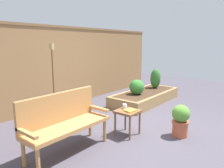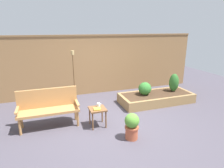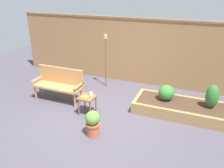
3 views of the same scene
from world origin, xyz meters
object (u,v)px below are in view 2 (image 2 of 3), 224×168
(book_on_table, at_px, (97,109))
(garden_bench, at_px, (48,105))
(cup_on_table, at_px, (99,105))
(potted_boxwood, at_px, (132,125))
(side_table, at_px, (97,111))
(tiki_torch, at_px, (73,67))
(shrub_far_corner, at_px, (174,83))
(shrub_near_bench, at_px, (145,89))

(book_on_table, bearing_deg, garden_bench, 167.68)
(cup_on_table, relative_size, book_on_table, 0.68)
(potted_boxwood, bearing_deg, side_table, 125.26)
(book_on_table, bearing_deg, side_table, 81.47)
(tiki_torch, bearing_deg, book_on_table, -82.09)
(side_table, relative_size, shrub_far_corner, 0.79)
(side_table, bearing_deg, potted_boxwood, -54.74)
(cup_on_table, relative_size, potted_boxwood, 0.19)
(cup_on_table, bearing_deg, shrub_near_bench, 25.70)
(shrub_far_corner, height_order, tiki_torch, tiki_torch)
(book_on_table, xyz_separation_m, potted_boxwood, (0.59, -0.73, -0.17))
(shrub_far_corner, bearing_deg, tiki_torch, 164.74)
(side_table, relative_size, book_on_table, 2.82)
(potted_boxwood, height_order, shrub_far_corner, shrub_far_corner)
(book_on_table, height_order, shrub_far_corner, shrub_far_corner)
(tiki_torch, bearing_deg, shrub_far_corner, -15.26)
(book_on_table, relative_size, potted_boxwood, 0.28)
(shrub_near_bench, bearing_deg, side_table, -152.28)
(cup_on_table, bearing_deg, book_on_table, -115.83)
(shrub_near_bench, bearing_deg, book_on_table, -151.02)
(garden_bench, xyz_separation_m, tiki_torch, (0.84, 1.40, 0.62))
(tiki_torch, bearing_deg, garden_bench, -121.08)
(garden_bench, distance_m, shrub_far_corner, 4.09)
(garden_bench, xyz_separation_m, book_on_table, (1.11, -0.50, -0.05))
(shrub_far_corner, bearing_deg, cup_on_table, -163.45)
(garden_bench, relative_size, shrub_near_bench, 3.48)
(side_table, relative_size, potted_boxwood, 0.80)
(garden_bench, relative_size, potted_boxwood, 2.40)
(potted_boxwood, bearing_deg, garden_bench, 143.98)
(cup_on_table, distance_m, tiki_torch, 1.88)
(book_on_table, relative_size, shrub_near_bench, 0.41)
(garden_bench, xyz_separation_m, potted_boxwood, (1.70, -1.23, -0.22))
(tiki_torch, bearing_deg, shrub_near_bench, -22.49)
(shrub_near_bench, xyz_separation_m, shrub_far_corner, (1.10, 0.00, 0.10))
(cup_on_table, xyz_separation_m, shrub_far_corner, (2.86, 0.85, 0.08))
(cup_on_table, xyz_separation_m, shrub_near_bench, (1.77, 0.85, -0.02))
(side_table, height_order, shrub_near_bench, shrub_near_bench)
(side_table, distance_m, tiki_torch, 2.01)
(garden_bench, height_order, shrub_near_bench, garden_bench)
(shrub_near_bench, height_order, shrub_far_corner, shrub_far_corner)
(garden_bench, relative_size, shrub_far_corner, 2.37)
(garden_bench, distance_m, side_table, 1.22)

